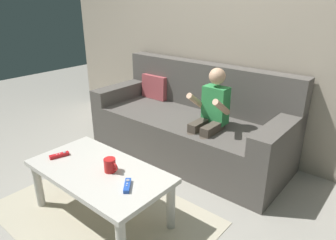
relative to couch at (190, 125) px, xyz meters
The scene contains 9 objects.
ground_plane 1.20m from the couch, 77.49° to the right, with size 9.54×9.54×0.00m, color #9E998E.
wall_back 1.05m from the couch, 57.07° to the left, with size 4.77×0.05×2.50m, color #B2A38E.
couch is the anchor object (origin of this frame).
person_seated_on_couch 0.45m from the couch, 28.48° to the right, with size 0.31×0.38×0.95m.
coffee_table 1.21m from the couch, 85.54° to the right, with size 1.02×0.55×0.39m.
area_rug 1.24m from the couch, 85.54° to the right, with size 1.55×1.06×0.01m, color #BCB299.
game_remote_blue_near_edge 1.29m from the couch, 71.72° to the right, with size 0.12×0.13×0.03m.
game_remote_red_center 1.31m from the couch, 102.02° to the right, with size 0.07×0.14×0.03m.
coffee_mug 1.19m from the couch, 81.30° to the right, with size 0.12×0.08×0.09m.
Camera 1 is at (1.38, -1.16, 1.49)m, focal length 32.67 mm.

